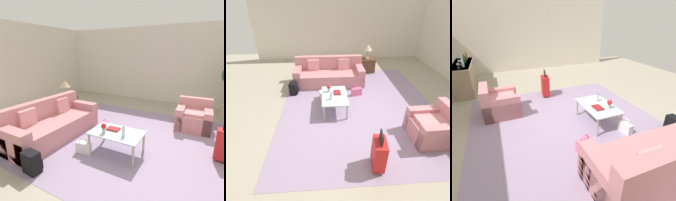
# 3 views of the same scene
# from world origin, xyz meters

# --- Properties ---
(ground_plane) EXTENTS (12.00, 12.00, 0.00)m
(ground_plane) POSITION_xyz_m (0.00, 0.00, 0.00)
(ground_plane) COLOR #A89E89
(wall_right) EXTENTS (0.12, 8.00, 3.10)m
(wall_right) POSITION_xyz_m (5.06, 0.00, 1.55)
(wall_right) COLOR silver
(wall_right) RESTS_ON ground
(area_rug) EXTENTS (5.20, 4.40, 0.01)m
(area_rug) POSITION_xyz_m (-0.60, 0.20, 0.00)
(area_rug) COLOR #9984A3
(area_rug) RESTS_ON ground
(couch) EXTENTS (0.99, 2.42, 0.91)m
(couch) POSITION_xyz_m (-2.20, -0.60, 0.31)
(couch) COLOR #C67F84
(couch) RESTS_ON ground
(armchair) EXTENTS (0.89, 0.91, 0.81)m
(armchair) POSITION_xyz_m (0.90, 1.66, 0.29)
(armchair) COLOR #C67F84
(armchair) RESTS_ON ground
(coffee_table) EXTENTS (1.09, 0.69, 0.46)m
(coffee_table) POSITION_xyz_m (-0.40, -0.50, 0.40)
(coffee_table) COLOR silver
(coffee_table) RESTS_ON ground
(water_bottle) EXTENTS (0.06, 0.06, 0.20)m
(water_bottle) POSITION_xyz_m (-0.20, -0.60, 0.56)
(water_bottle) COLOR silver
(water_bottle) RESTS_ON coffee_table
(coffee_table_book) EXTENTS (0.27, 0.19, 0.03)m
(coffee_table_book) POSITION_xyz_m (-0.52, -0.42, 0.48)
(coffee_table_book) COLOR maroon
(coffee_table_book) RESTS_ON coffee_table
(flower_vase) EXTENTS (0.11, 0.11, 0.21)m
(flower_vase) POSITION_xyz_m (-0.62, -0.65, 0.59)
(flower_vase) COLOR #B2B7BC
(flower_vase) RESTS_ON coffee_table
(bar_console) EXTENTS (1.90, 0.60, 0.95)m
(bar_console) POSITION_xyz_m (3.10, 2.60, 0.49)
(bar_console) COLOR #937F60
(bar_console) RESTS_ON ground
(wine_glass_leftmost) EXTENTS (0.08, 0.08, 0.15)m
(wine_glass_leftmost) POSITION_xyz_m (2.45, 2.61, 1.06)
(wine_glass_leftmost) COLOR silver
(wine_glass_leftmost) RESTS_ON bar_console
(wine_glass_left_of_centre) EXTENTS (0.08, 0.08, 0.15)m
(wine_glass_left_of_centre) POSITION_xyz_m (2.88, 2.63, 1.06)
(wine_glass_left_of_centre) COLOR silver
(wine_glass_left_of_centre) RESTS_ON bar_console
(wine_glass_right_of_centre) EXTENTS (0.08, 0.08, 0.15)m
(wine_glass_right_of_centre) POSITION_xyz_m (3.32, 2.58, 1.06)
(wine_glass_right_of_centre) COLOR silver
(wine_glass_right_of_centre) RESTS_ON bar_console
(wine_glass_rightmost) EXTENTS (0.08, 0.08, 0.15)m
(wine_glass_rightmost) POSITION_xyz_m (3.75, 2.58, 1.06)
(wine_glass_rightmost) COLOR silver
(wine_glass_rightmost) RESTS_ON bar_console
(wine_bottle_clear) EXTENTS (0.07, 0.07, 0.30)m
(wine_bottle_clear) POSITION_xyz_m (2.55, 2.49, 1.07)
(wine_bottle_clear) COLOR silver
(wine_bottle_clear) RESTS_ON bar_console
(wine_bottle_green) EXTENTS (0.07, 0.07, 0.30)m
(wine_bottle_green) POSITION_xyz_m (3.10, 2.49, 1.07)
(wine_bottle_green) COLOR #194C23
(wine_bottle_green) RESTS_ON bar_console
(wine_bottle_amber) EXTENTS (0.07, 0.07, 0.30)m
(wine_bottle_amber) POSITION_xyz_m (3.66, 2.49, 1.07)
(wine_bottle_amber) COLOR brown
(wine_bottle_amber) RESTS_ON bar_console
(suitcase_red) EXTENTS (0.42, 0.27, 0.85)m
(suitcase_red) POSITION_xyz_m (1.60, 0.20, 0.36)
(suitcase_red) COLOR red
(suitcase_red) RESTS_ON ground
(handbag_pink) EXTENTS (0.21, 0.34, 0.36)m
(handbag_pink) POSITION_xyz_m (-1.17, 0.25, 0.13)
(handbag_pink) COLOR pink
(handbag_pink) RESTS_ON ground
(handbag_white) EXTENTS (0.34, 0.19, 0.36)m
(handbag_white) POSITION_xyz_m (-0.99, -0.86, 0.13)
(handbag_white) COLOR white
(handbag_white) RESTS_ON ground
(backpack_black) EXTENTS (0.31, 0.26, 0.40)m
(backpack_black) POSITION_xyz_m (-1.40, -1.79, 0.19)
(backpack_black) COLOR black
(backpack_black) RESTS_ON ground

